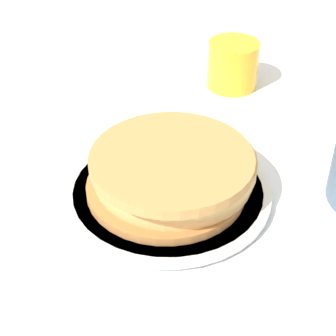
# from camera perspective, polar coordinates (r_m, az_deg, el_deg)

# --- Properties ---
(ground_plane) EXTENTS (4.00, 4.00, 0.00)m
(ground_plane) POSITION_cam_1_polar(r_m,az_deg,el_deg) (0.63, 2.41, -3.15)
(ground_plane) COLOR white
(plate) EXTENTS (0.23, 0.23, 0.01)m
(plate) POSITION_cam_1_polar(r_m,az_deg,el_deg) (0.62, -0.00, -2.41)
(plate) COLOR silver
(plate) RESTS_ON ground_plane
(pancake_stack) EXTENTS (0.18, 0.19, 0.05)m
(pancake_stack) POSITION_cam_1_polar(r_m,az_deg,el_deg) (0.61, 0.34, -0.26)
(pancake_stack) COLOR #BB763D
(pancake_stack) RESTS_ON plate
(juice_glass) EXTENTS (0.07, 0.07, 0.07)m
(juice_glass) POSITION_cam_1_polar(r_m,az_deg,el_deg) (0.83, 6.61, 10.39)
(juice_glass) COLOR yellow
(juice_glass) RESTS_ON ground_plane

